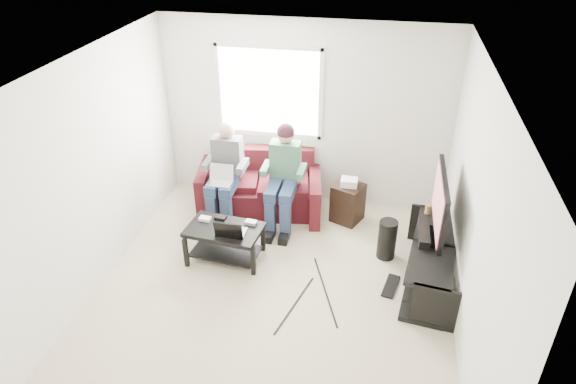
{
  "coord_description": "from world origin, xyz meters",
  "views": [
    {
      "loc": [
        1.05,
        -4.3,
        3.98
      ],
      "look_at": [
        0.09,
        0.6,
        1.03
      ],
      "focal_mm": 32.0,
      "sensor_mm": 36.0,
      "label": 1
    }
  ],
  "objects_px": {
    "subwoofer": "(387,239)",
    "end_table": "(348,202)",
    "coffee_table": "(225,236)",
    "tv": "(440,204)",
    "sofa": "(260,188)",
    "tv_stand": "(431,264)"
  },
  "relations": [
    {
      "from": "sofa",
      "to": "coffee_table",
      "type": "relative_size",
      "value": 1.97
    },
    {
      "from": "subwoofer",
      "to": "end_table",
      "type": "height_order",
      "value": "end_table"
    },
    {
      "from": "sofa",
      "to": "coffee_table",
      "type": "height_order",
      "value": "sofa"
    },
    {
      "from": "tv_stand",
      "to": "subwoofer",
      "type": "relative_size",
      "value": 3.2
    },
    {
      "from": "subwoofer",
      "to": "end_table",
      "type": "distance_m",
      "value": 0.93
    },
    {
      "from": "coffee_table",
      "to": "subwoofer",
      "type": "bearing_deg",
      "value": 11.96
    },
    {
      "from": "tv",
      "to": "subwoofer",
      "type": "bearing_deg",
      "value": 153.0
    },
    {
      "from": "tv_stand",
      "to": "subwoofer",
      "type": "xyz_separation_m",
      "value": [
        -0.51,
        0.36,
        0.02
      ]
    },
    {
      "from": "coffee_table",
      "to": "tv",
      "type": "height_order",
      "value": "tv"
    },
    {
      "from": "tv",
      "to": "sofa",
      "type": "bearing_deg",
      "value": 154.85
    },
    {
      "from": "sofa",
      "to": "end_table",
      "type": "distance_m",
      "value": 1.26
    },
    {
      "from": "sofa",
      "to": "subwoofer",
      "type": "xyz_separation_m",
      "value": [
        1.82,
        -0.83,
        -0.05
      ]
    },
    {
      "from": "coffee_table",
      "to": "end_table",
      "type": "relative_size",
      "value": 1.48
    },
    {
      "from": "tv_stand",
      "to": "tv",
      "type": "relative_size",
      "value": 1.51
    },
    {
      "from": "tv_stand",
      "to": "end_table",
      "type": "relative_size",
      "value": 2.57
    },
    {
      "from": "tv",
      "to": "end_table",
      "type": "xyz_separation_m",
      "value": [
        -1.07,
        1.0,
        -0.7
      ]
    },
    {
      "from": "sofa",
      "to": "coffee_table",
      "type": "xyz_separation_m",
      "value": [
        -0.14,
        -1.25,
        0.02
      ]
    },
    {
      "from": "tv_stand",
      "to": "tv",
      "type": "distance_m",
      "value": 0.76
    },
    {
      "from": "coffee_table",
      "to": "tv_stand",
      "type": "relative_size",
      "value": 0.58
    },
    {
      "from": "tv_stand",
      "to": "tv",
      "type": "xyz_separation_m",
      "value": [
        -0.0,
        0.1,
        0.75
      ]
    },
    {
      "from": "sofa",
      "to": "tv",
      "type": "relative_size",
      "value": 1.71
    },
    {
      "from": "subwoofer",
      "to": "end_table",
      "type": "bearing_deg",
      "value": 126.76
    }
  ]
}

